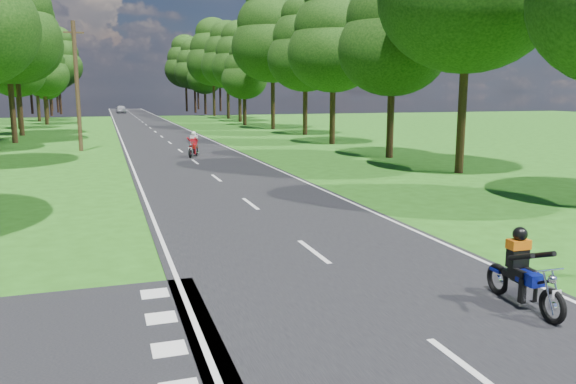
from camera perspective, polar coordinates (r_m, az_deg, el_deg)
name	(u,v)px	position (r m, az deg, el deg)	size (l,w,h in m)	color
ground	(349,279)	(11.51, 6.18, -8.77)	(160.00, 160.00, 0.00)	#245914
main_road	(150,128)	(60.19, -13.82, 6.33)	(7.00, 140.00, 0.02)	black
road_markings	(150,129)	(58.32, -13.81, 6.23)	(7.40, 140.00, 0.01)	silver
treeline	(153,53)	(70.37, -13.58, 13.58)	(40.00, 115.35, 14.78)	black
telegraph_pole	(77,86)	(37.94, -20.64, 10.05)	(1.20, 0.26, 8.00)	#382616
rider_near_blue	(525,269)	(10.54, 22.93, -7.20)	(0.56, 1.68, 1.40)	navy
rider_far_red	(193,144)	(32.87, -9.61, 4.83)	(0.58, 1.75, 1.46)	#A00D0C
distant_car	(121,109)	(103.57, -16.61, 8.08)	(1.66, 4.12, 1.40)	#B5B6BC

